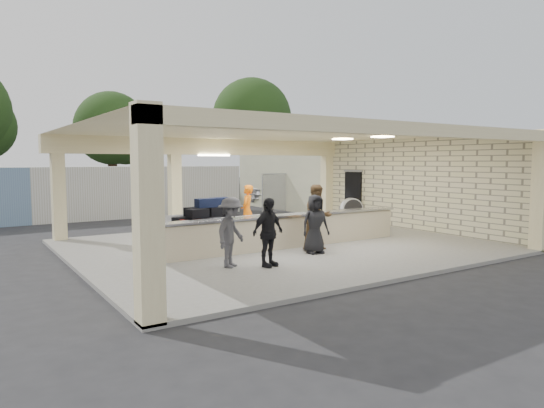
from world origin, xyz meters
TOP-DOWN VIEW (x-y plane):
  - ground at (0.00, 0.00)m, footprint 120.00×120.00m
  - pavilion at (0.21, 0.66)m, footprint 12.01×10.00m
  - baggage_counter at (0.00, -0.50)m, footprint 8.20×0.58m
  - luggage_cart at (-1.98, 0.87)m, footprint 2.61×1.77m
  - drum_fan at (5.50, 2.80)m, footprint 0.97×0.60m
  - baggage_handler at (-0.08, 1.90)m, footprint 0.70×0.71m
  - passenger_a at (0.34, -1.39)m, footprint 0.94×0.47m
  - passenger_b at (-2.05, -2.45)m, footprint 1.04×0.59m
  - passenger_c at (-2.82, -2.02)m, footprint 1.12×0.94m
  - passenger_d at (-0.02, -1.72)m, footprint 0.84×0.47m
  - car_white_a at (9.23, 12.15)m, footprint 5.93×3.82m
  - car_white_b at (11.24, 14.45)m, footprint 5.26×3.52m
  - car_dark at (6.64, 15.15)m, footprint 4.28×2.50m
  - container_white at (-1.35, 11.13)m, footprint 11.11×2.27m
  - fence at (11.00, 9.00)m, footprint 12.06×0.06m
  - tree_mid at (2.32, 26.16)m, footprint 6.00×5.60m
  - tree_right at (14.32, 25.16)m, footprint 7.20×7.00m
  - adjacent_building at (9.50, 10.00)m, footprint 6.00×8.00m

SIDE VIEW (x-z plane):
  - ground at x=0.00m, z-range 0.00..0.00m
  - baggage_counter at x=0.00m, z-range 0.10..1.08m
  - drum_fan at x=5.50m, z-range 0.14..1.16m
  - car_dark at x=6.64m, z-range 0.00..1.35m
  - car_white_b at x=11.24m, z-range 0.00..1.56m
  - car_white_a at x=9.23m, z-range 0.00..1.56m
  - luggage_cart at x=-1.98m, z-range 0.15..1.60m
  - passenger_d at x=-0.02m, z-range 0.10..1.73m
  - passenger_b at x=-2.05m, z-range 0.10..1.78m
  - passenger_c at x=-2.82m, z-range 0.10..1.80m
  - baggage_handler at x=-0.08m, z-range 0.10..1.86m
  - passenger_a at x=0.34m, z-range 0.10..1.99m
  - fence at x=11.00m, z-range 0.04..2.07m
  - container_white at x=-1.35m, z-range 0.00..2.40m
  - pavilion at x=0.21m, z-range -0.43..3.12m
  - adjacent_building at x=9.50m, z-range 0.00..3.20m
  - tree_mid at x=2.32m, z-range 0.96..8.96m
  - tree_right at x=14.32m, z-range 1.21..11.21m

